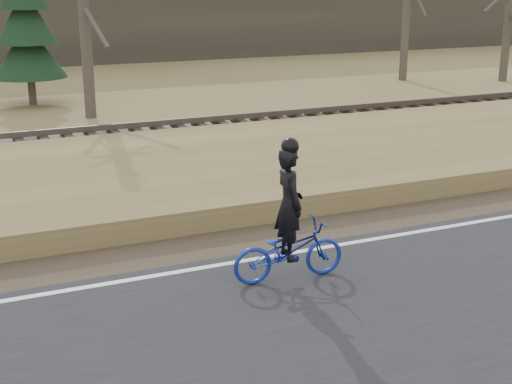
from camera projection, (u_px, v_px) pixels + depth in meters
name	position (u px, v px, depth m)	size (l,w,h in m)	color
shoulder	(488.00, 202.00, 14.61)	(120.00, 1.60, 0.04)	#473A2B
embankment	(403.00, 159.00, 17.18)	(120.00, 5.00, 0.44)	olive
ballast	(326.00, 129.00, 20.51)	(120.00, 3.00, 0.45)	slate
railroad	(327.00, 119.00, 20.42)	(120.00, 2.40, 0.29)	black
treeline_backdrop	(132.00, 4.00, 38.97)	(120.00, 4.00, 6.00)	#383328
cyclist	(289.00, 236.00, 10.60)	(1.78, 0.73, 2.19)	navy
conifer	(25.00, 18.00, 24.93)	(2.60, 2.60, 6.43)	#484035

